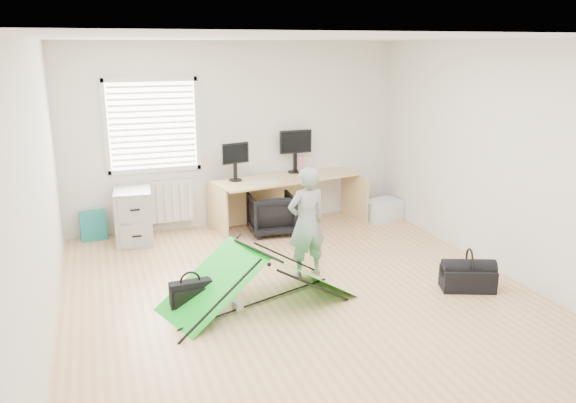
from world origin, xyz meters
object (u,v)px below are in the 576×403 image
object	(u,v)px
thermos	(301,165)
kite	(258,277)
desk	(289,201)
duffel_bag	(468,279)
office_chair	(271,214)
monitor_left	(235,167)
laptop_bag	(191,296)
person	(307,223)
filing_cabinet	(134,216)
monitor_right	(295,157)
storage_crate	(383,210)

from	to	relation	value
thermos	kite	xyz separation A→B (m)	(-1.44, -2.60, -0.59)
desk	thermos	bearing A→B (deg)	23.52
desk	duffel_bag	bearing A→B (deg)	-79.87
office_chair	duffel_bag	bearing A→B (deg)	124.37
monitor_left	laptop_bag	size ratio (longest dim) A/B	0.99
monitor_left	person	distance (m)	1.97
filing_cabinet	laptop_bag	world-z (taller)	filing_cabinet
filing_cabinet	kite	distance (m)	2.64
monitor_right	person	size ratio (longest dim) A/B	0.38
monitor_left	kite	world-z (taller)	monitor_left
monitor_left	thermos	size ratio (longest dim) A/B	1.58
kite	duffel_bag	bearing A→B (deg)	-30.57
filing_cabinet	monitor_left	bearing A→B (deg)	6.29
storage_crate	office_chair	bearing A→B (deg)	-178.11
filing_cabinet	monitor_right	bearing A→B (deg)	11.19
storage_crate	laptop_bag	xyz separation A→B (m)	(-3.36, -2.13, 0.01)
thermos	duffel_bag	distance (m)	3.24
kite	laptop_bag	world-z (taller)	kite
monitor_right	person	xyz separation A→B (m)	(-0.63, -2.15, -0.33)
kite	storage_crate	distance (m)	3.47
office_chair	storage_crate	world-z (taller)	office_chair
office_chair	laptop_bag	distance (m)	2.57
monitor_right	office_chair	bearing A→B (deg)	-137.61
filing_cabinet	thermos	size ratio (longest dim) A/B	2.80
thermos	storage_crate	world-z (taller)	thermos
desk	office_chair	world-z (taller)	desk
desk	storage_crate	xyz separation A→B (m)	(1.49, -0.21, -0.22)
person	storage_crate	world-z (taller)	person
monitor_left	thermos	xyz separation A→B (m)	(1.06, 0.16, -0.07)
desk	filing_cabinet	distance (m)	2.25
monitor_left	office_chair	distance (m)	0.85
thermos	storage_crate	bearing A→B (deg)	-17.39
filing_cabinet	monitor_left	xyz separation A→B (m)	(1.45, 0.03, 0.58)
office_chair	duffel_bag	size ratio (longest dim) A/B	1.11
filing_cabinet	duffel_bag	bearing A→B (deg)	-35.07
thermos	office_chair	xyz separation A→B (m)	(-0.61, -0.45, -0.59)
filing_cabinet	monitor_right	xyz separation A→B (m)	(2.44, 0.26, 0.61)
laptop_bag	duffel_bag	size ratio (longest dim) A/B	0.74
storage_crate	monitor_right	bearing A→B (deg)	160.35
desk	monitor_left	xyz separation A→B (m)	(-0.80, 0.02, 0.58)
person	kite	distance (m)	0.98
person	storage_crate	xyz separation A→B (m)	(1.93, 1.68, -0.50)
desk	monitor_right	xyz separation A→B (m)	(0.19, 0.26, 0.61)
filing_cabinet	duffel_bag	xyz separation A→B (m)	(3.37, -2.84, -0.25)
storage_crate	duffel_bag	size ratio (longest dim) A/B	0.95
filing_cabinet	office_chair	world-z (taller)	filing_cabinet
desk	storage_crate	bearing A→B (deg)	-19.26
desk	laptop_bag	size ratio (longest dim) A/B	5.16
desk	kite	world-z (taller)	desk
office_chair	kite	size ratio (longest dim) A/B	0.33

